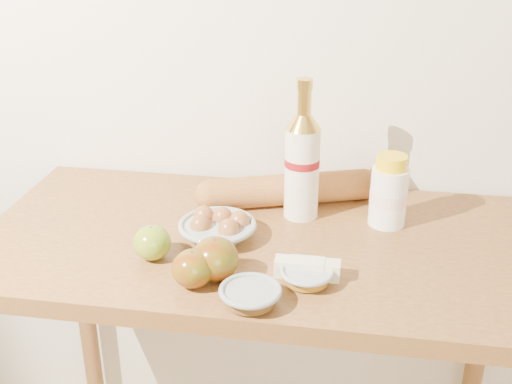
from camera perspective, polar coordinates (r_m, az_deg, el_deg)
back_wall at (r=1.56m, az=2.26°, el=15.02°), size 3.50×0.02×2.60m
table at (r=1.44m, az=0.20°, el=-8.29°), size 1.20×0.60×0.90m
bourbon_bottle at (r=1.42m, az=4.12°, el=2.60°), size 0.10×0.10×0.32m
cream_bottle at (r=1.43m, az=11.72°, el=-0.07°), size 0.10×0.10×0.16m
egg_bowl at (r=1.37m, az=-3.40°, el=-3.19°), size 0.19×0.19×0.06m
baguette at (r=1.51m, az=2.89°, el=0.23°), size 0.44×0.22×0.07m
apple_yellowgreen at (r=1.30m, az=-9.22°, el=-4.46°), size 0.10×0.10×0.07m
apple_redgreen_front at (r=1.21m, az=-5.64°, el=-6.79°), size 0.09×0.09×0.07m
apple_redgreen_right at (r=1.22m, az=-3.66°, el=-5.94°), size 0.11×0.11×0.08m
sugar_bowl at (r=1.16m, az=-0.51°, el=-9.16°), size 0.13×0.13×0.03m
syrup_bowl at (r=1.22m, az=4.52°, el=-7.41°), size 0.13×0.13×0.03m
butter_stick at (r=1.24m, az=4.58°, el=-6.80°), size 0.13×0.04×0.04m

